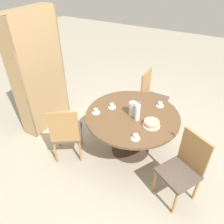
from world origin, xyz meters
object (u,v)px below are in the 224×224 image
(cup_a, at_px, (112,106))
(bookshelf, at_px, (40,75))
(chair_b, at_px, (183,168))
(cup_c, at_px, (96,111))
(chair_a, at_px, (66,132))
(coffee_pot, at_px, (133,108))
(cake_main, at_px, (152,124))
(cup_d, at_px, (160,105))
(water_bottle, at_px, (137,112))
(chair_c, at_px, (151,96))
(cup_b, at_px, (136,137))

(cup_a, bearing_deg, bookshelf, 93.03)
(chair_b, height_order, cup_c, chair_b)
(chair_b, relative_size, bookshelf, 0.47)
(chair_a, bearing_deg, coffee_pot, -175.64)
(chair_a, xyz_separation_m, cup_c, (0.36, -0.29, 0.24))
(coffee_pot, relative_size, cake_main, 1.04)
(cup_c, xyz_separation_m, cup_d, (0.61, -0.76, 0.00))
(water_bottle, distance_m, cup_a, 0.47)
(chair_c, relative_size, bookshelf, 0.47)
(chair_b, distance_m, coffee_pot, 1.02)
(coffee_pot, distance_m, water_bottle, 0.13)
(chair_c, height_order, bookshelf, bookshelf)
(cup_c, bearing_deg, chair_b, -99.00)
(chair_a, height_order, chair_c, same)
(chair_a, xyz_separation_m, cake_main, (0.47, -1.10, 0.25))
(cake_main, relative_size, cup_d, 2.00)
(chair_a, height_order, cup_b, chair_a)
(cake_main, distance_m, cup_d, 0.51)
(cup_d, bearing_deg, cake_main, -174.85)
(cup_b, height_order, cup_c, same)
(cup_c, height_order, cup_d, same)
(cup_b, bearing_deg, water_bottle, 20.64)
(coffee_pot, distance_m, cup_d, 0.49)
(chair_b, relative_size, coffee_pot, 3.85)
(chair_a, height_order, cup_c, chair_a)
(water_bottle, bearing_deg, chair_b, -114.44)
(cake_main, relative_size, cup_a, 2.00)
(bookshelf, xyz_separation_m, cup_d, (0.45, -1.93, -0.24))
(cup_a, xyz_separation_m, cup_b, (-0.46, -0.58, 0.00))
(chair_a, distance_m, coffee_pot, 1.02)
(chair_a, bearing_deg, cup_d, -169.77)
(chair_c, bearing_deg, cake_main, -159.60)
(water_bottle, relative_size, cup_d, 2.71)
(chair_a, distance_m, cake_main, 1.22)
(chair_a, xyz_separation_m, cup_b, (0.13, -1.01, 0.24))
(chair_a, bearing_deg, chair_b, 152.69)
(chair_b, xyz_separation_m, cup_a, (0.44, 1.21, 0.24))
(cup_b, distance_m, cup_d, 0.84)
(cup_c, bearing_deg, bookshelf, 82.19)
(chair_a, relative_size, chair_c, 1.00)
(chair_a, xyz_separation_m, cup_d, (0.97, -1.05, 0.24))
(cup_b, bearing_deg, cake_main, -14.31)
(chair_b, height_order, cup_d, chair_b)
(chair_a, bearing_deg, cup_a, -158.39)
(water_bottle, bearing_deg, cake_main, -98.41)
(cup_b, bearing_deg, cup_c, 72.06)
(cup_a, relative_size, cup_b, 1.00)
(chair_c, bearing_deg, bookshelf, 123.91)
(cup_a, relative_size, cup_d, 1.00)
(water_bottle, bearing_deg, cup_d, -20.66)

